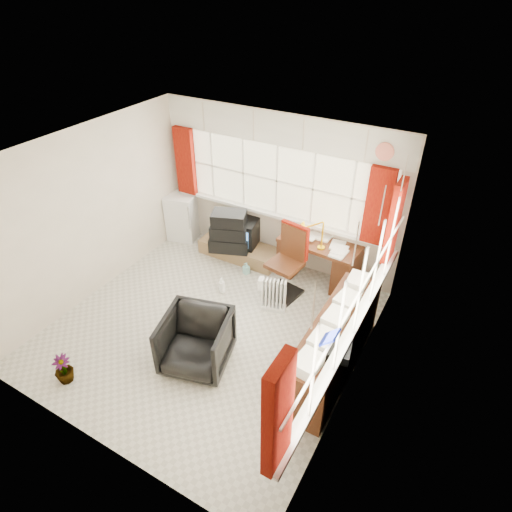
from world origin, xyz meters
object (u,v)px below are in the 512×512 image
at_px(desk, 319,258).
at_px(radiator, 274,298).
at_px(task_chair, 290,258).
at_px(tv_bench, 240,251).
at_px(credenza, 334,344).
at_px(mini_fridge, 183,216).
at_px(office_chair, 196,342).
at_px(crt_tv, 242,232).
at_px(desk_lamp, 323,229).

height_order(desk, radiator, desk).
xyz_separation_m(task_chair, tv_bench, (-1.13, 0.41, -0.48)).
bearing_deg(credenza, tv_bench, 146.29).
relative_size(task_chair, mini_fridge, 1.34).
distance_m(desk, mini_fridge, 2.66).
bearing_deg(office_chair, crt_tv, 92.68).
relative_size(crt_tv, mini_fridge, 0.68).
relative_size(desk_lamp, mini_fridge, 0.56).
height_order(credenza, crt_tv, credenza).
distance_m(office_chair, crt_tv, 2.47).
bearing_deg(office_chair, task_chair, 64.53).
relative_size(desk_lamp, tv_bench, 0.34).
bearing_deg(mini_fridge, crt_tv, -1.28).
height_order(desk, tv_bench, desk).
bearing_deg(desk, tv_bench, -176.76).
distance_m(office_chair, mini_fridge, 3.13).
relative_size(task_chair, credenza, 0.57).
distance_m(task_chair, mini_fridge, 2.43).
xyz_separation_m(office_chair, crt_tv, (-0.75, 2.35, 0.11)).
xyz_separation_m(task_chair, credenza, (1.15, -1.11, -0.21)).
height_order(office_chair, tv_bench, office_chair).
xyz_separation_m(desk, desk_lamp, (0.07, -0.16, 0.65)).
xyz_separation_m(desk, task_chair, (-0.28, -0.49, 0.20)).
bearing_deg(credenza, desk, 118.41).
bearing_deg(desk, credenza, -61.59).
bearing_deg(desk_lamp, task_chair, -137.88).
distance_m(crt_tv, mini_fridge, 1.28).
height_order(desk, task_chair, task_chair).
bearing_deg(desk, mini_fridge, -180.00).
distance_m(desk, radiator, 1.06).
bearing_deg(radiator, desk, 75.04).
relative_size(credenza, crt_tv, 3.50).
bearing_deg(desk, desk_lamp, -66.10).
bearing_deg(mini_fridge, office_chair, -49.55).
bearing_deg(crt_tv, radiator, -41.27).
bearing_deg(task_chair, radiator, -88.30).
relative_size(office_chair, credenza, 0.41).
bearing_deg(task_chair, credenza, -44.05).
distance_m(desk, crt_tv, 1.39).
xyz_separation_m(desk_lamp, task_chair, (-0.36, -0.32, -0.44)).
relative_size(tv_bench, crt_tv, 2.45).
distance_m(tv_bench, crt_tv, 0.36).
bearing_deg(mini_fridge, desk_lamp, -3.43).
relative_size(radiator, mini_fridge, 0.63).
xyz_separation_m(credenza, crt_tv, (-2.25, 1.57, 0.08)).
relative_size(desk, office_chair, 1.57).
height_order(desk_lamp, office_chair, desk_lamp).
bearing_deg(crt_tv, credenza, -34.93).
height_order(desk, credenza, credenza).
bearing_deg(task_chair, tv_bench, 160.15).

